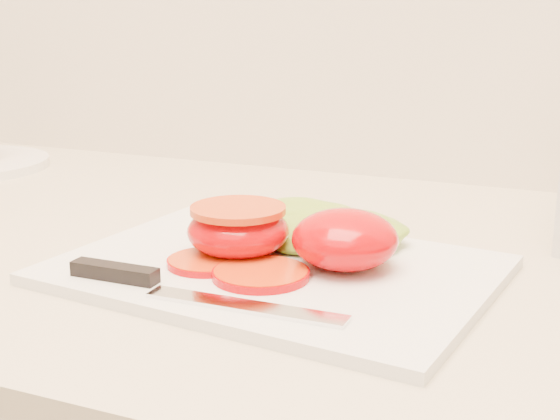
% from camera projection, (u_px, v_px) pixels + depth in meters
% --- Properties ---
extents(cutting_board, '(0.38, 0.29, 0.01)m').
position_uv_depth(cutting_board, '(275.00, 270.00, 0.66)').
color(cutting_board, white).
rests_on(cutting_board, counter).
extents(tomato_half_dome, '(0.09, 0.09, 0.05)m').
position_uv_depth(tomato_half_dome, '(345.00, 239.00, 0.64)').
color(tomato_half_dome, '#C50000').
rests_on(tomato_half_dome, cutting_board).
extents(tomato_half_cut, '(0.09, 0.09, 0.04)m').
position_uv_depth(tomato_half_cut, '(238.00, 229.00, 0.67)').
color(tomato_half_cut, '#C50000').
rests_on(tomato_half_cut, cutting_board).
extents(tomato_slice_0, '(0.08, 0.08, 0.01)m').
position_uv_depth(tomato_slice_0, '(261.00, 274.00, 0.62)').
color(tomato_slice_0, '#CD4017').
rests_on(tomato_slice_0, cutting_board).
extents(tomato_slice_1, '(0.07, 0.07, 0.01)m').
position_uv_depth(tomato_slice_1, '(208.00, 262.00, 0.65)').
color(tomato_slice_1, '#CD4017').
rests_on(tomato_slice_1, cutting_board).
extents(lettuce_leaf_0, '(0.17, 0.14, 0.03)m').
position_uv_depth(lettuce_leaf_0, '(301.00, 225.00, 0.72)').
color(lettuce_leaf_0, '#8BB630').
rests_on(lettuce_leaf_0, cutting_board).
extents(lettuce_leaf_1, '(0.13, 0.10, 0.02)m').
position_uv_depth(lettuce_leaf_1, '(347.00, 232.00, 0.70)').
color(lettuce_leaf_1, '#8BB630').
rests_on(lettuce_leaf_1, cutting_board).
extents(knife, '(0.24, 0.03, 0.01)m').
position_uv_depth(knife, '(163.00, 285.00, 0.60)').
color(knife, silver).
rests_on(knife, cutting_board).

